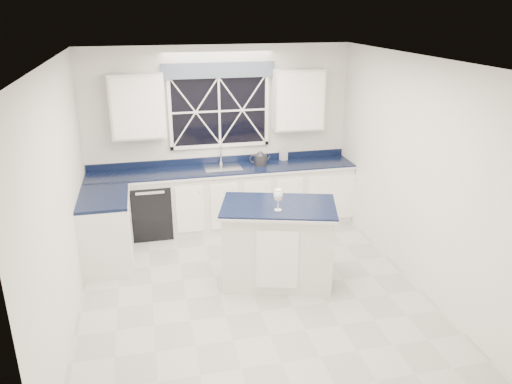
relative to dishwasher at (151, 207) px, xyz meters
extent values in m
plane|color=#B1B1AC|center=(1.10, -1.95, -0.41)|extent=(4.50, 4.50, 0.00)
cube|color=silver|center=(1.10, 0.30, 0.94)|extent=(4.00, 0.10, 2.70)
cube|color=white|center=(1.10, 0.00, 0.04)|extent=(3.98, 0.60, 0.90)
cube|color=white|center=(-0.60, -0.80, 0.04)|extent=(0.60, 1.00, 0.90)
cube|color=black|center=(1.10, 0.00, 0.51)|extent=(3.98, 0.64, 0.04)
cube|color=black|center=(0.00, 0.00, 0.00)|extent=(0.60, 0.58, 0.82)
cube|color=black|center=(1.10, 0.27, 1.34)|extent=(1.40, 0.02, 1.00)
cube|color=slate|center=(1.10, 0.21, 1.94)|extent=(1.65, 0.04, 0.22)
cube|color=white|center=(-0.07, 0.13, 1.49)|extent=(0.75, 0.34, 0.90)
cube|color=white|center=(2.28, 0.13, 1.49)|extent=(0.75, 0.34, 0.90)
cylinder|color=silver|center=(1.10, 0.22, 0.55)|extent=(0.05, 0.05, 0.04)
cylinder|color=silver|center=(1.10, 0.22, 0.69)|extent=(0.02, 0.02, 0.28)
cylinder|color=silver|center=(1.10, 0.13, 0.82)|extent=(0.02, 0.18, 0.02)
cube|color=white|center=(1.47, -1.75, 0.07)|extent=(1.44, 1.08, 0.96)
cube|color=black|center=(1.47, -1.75, 0.57)|extent=(1.52, 1.16, 0.04)
cube|color=#A3A39E|center=(1.49, -1.16, -0.40)|extent=(1.12, 0.69, 0.01)
cube|color=#0F1734|center=(1.49, -1.16, -0.39)|extent=(0.99, 0.57, 0.01)
cylinder|color=#2E2E31|center=(1.68, 0.03, 0.61)|extent=(0.26, 0.26, 0.16)
cone|color=#2E2E31|center=(1.68, 0.03, 0.72)|extent=(0.21, 0.21, 0.07)
torus|color=#2E2E31|center=(1.58, 0.08, 0.62)|extent=(0.13, 0.07, 0.13)
cylinder|color=#2E2E31|center=(1.78, -0.01, 0.63)|extent=(0.08, 0.05, 0.10)
cylinder|color=white|center=(1.42, -1.91, 0.60)|extent=(0.08, 0.08, 0.01)
cylinder|color=white|center=(1.42, -1.91, 0.67)|extent=(0.01, 0.01, 0.13)
ellipsoid|color=white|center=(1.42, -1.91, 0.78)|extent=(0.11, 0.11, 0.13)
cylinder|color=tan|center=(1.42, -1.91, 0.76)|extent=(0.09, 0.09, 0.06)
imported|color=silver|center=(2.10, 0.22, 0.64)|extent=(0.13, 0.13, 0.22)
camera|label=1|loc=(-0.01, -7.03, 2.81)|focal=35.00mm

